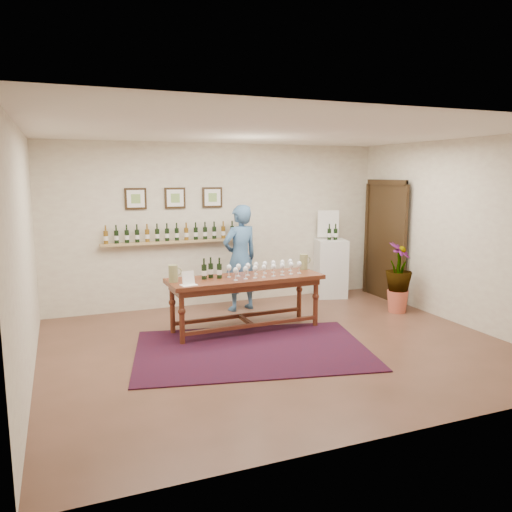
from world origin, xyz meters
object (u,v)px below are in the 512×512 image
object	(u,v)px
display_pedestal	(331,268)
person	(240,258)
potted_plant	(398,278)
tasting_table	(246,285)

from	to	relation	value
display_pedestal	person	size ratio (longest dim) A/B	0.61
person	potted_plant	bearing A→B (deg)	141.50
display_pedestal	potted_plant	size ratio (longest dim) A/B	1.07
potted_plant	person	distance (m)	2.64
potted_plant	person	xyz separation A→B (m)	(-2.38, 1.10, 0.30)
person	tasting_table	bearing A→B (deg)	60.50
tasting_table	person	distance (m)	1.15
display_pedestal	person	distance (m)	1.95
tasting_table	person	size ratio (longest dim) A/B	1.29
potted_plant	tasting_table	bearing A→B (deg)	179.70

